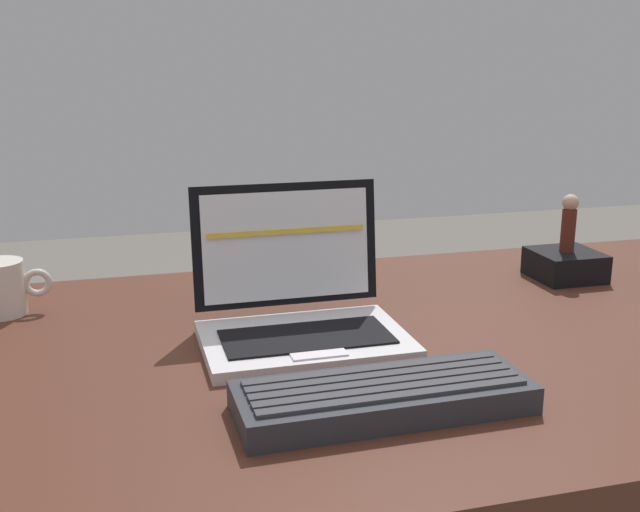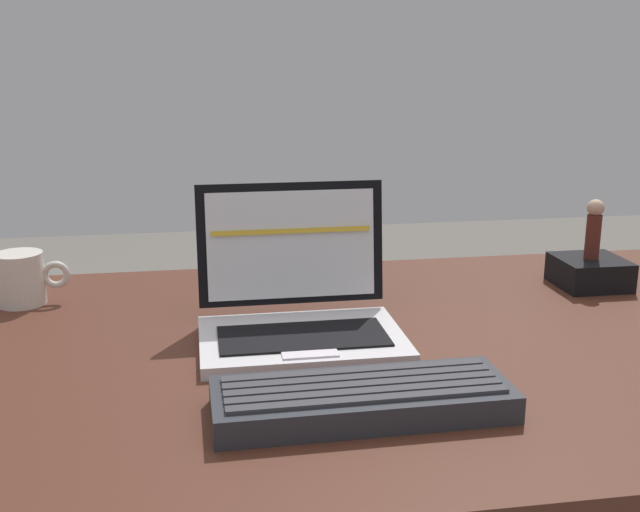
{
  "view_description": "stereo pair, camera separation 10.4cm",
  "coord_description": "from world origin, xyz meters",
  "px_view_note": "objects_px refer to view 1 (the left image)",
  "views": [
    {
      "loc": [
        -0.33,
        -0.94,
        1.14
      ],
      "look_at": [
        -0.06,
        0.03,
        0.87
      ],
      "focal_mm": 43.29,
      "sensor_mm": 36.0,
      "label": 1
    },
    {
      "loc": [
        -0.22,
        -0.96,
        1.14
      ],
      "look_at": [
        -0.06,
        0.03,
        0.87
      ],
      "focal_mm": 43.29,
      "sensor_mm": 36.0,
      "label": 2
    }
  ],
  "objects_px": {
    "laptop_front": "(298,309)",
    "external_keyboard": "(383,396)",
    "figurine_stand": "(565,265)",
    "figurine": "(569,221)",
    "coffee_mug": "(1,288)"
  },
  "relations": [
    {
      "from": "external_keyboard",
      "to": "coffee_mug",
      "type": "relative_size",
      "value": 2.92
    },
    {
      "from": "external_keyboard",
      "to": "coffee_mug",
      "type": "height_order",
      "value": "coffee_mug"
    },
    {
      "from": "figurine_stand",
      "to": "figurine",
      "type": "height_order",
      "value": "figurine"
    },
    {
      "from": "laptop_front",
      "to": "coffee_mug",
      "type": "height_order",
      "value": "laptop_front"
    },
    {
      "from": "external_keyboard",
      "to": "figurine_stand",
      "type": "xyz_separation_m",
      "value": [
        0.48,
        0.4,
        0.01
      ]
    },
    {
      "from": "figurine_stand",
      "to": "coffee_mug",
      "type": "height_order",
      "value": "coffee_mug"
    },
    {
      "from": "laptop_front",
      "to": "figurine",
      "type": "distance_m",
      "value": 0.54
    },
    {
      "from": "laptop_front",
      "to": "external_keyboard",
      "type": "bearing_deg",
      "value": -81.21
    },
    {
      "from": "figurine",
      "to": "external_keyboard",
      "type": "bearing_deg",
      "value": -140.24
    },
    {
      "from": "laptop_front",
      "to": "figurine",
      "type": "height_order",
      "value": "laptop_front"
    },
    {
      "from": "laptop_front",
      "to": "figurine_stand",
      "type": "xyz_separation_m",
      "value": [
        0.52,
        0.16,
        -0.02
      ]
    },
    {
      "from": "figurine_stand",
      "to": "figurine",
      "type": "bearing_deg",
      "value": 26.57
    },
    {
      "from": "figurine_stand",
      "to": "external_keyboard",
      "type": "bearing_deg",
      "value": -140.24
    },
    {
      "from": "external_keyboard",
      "to": "coffee_mug",
      "type": "distance_m",
      "value": 0.63
    },
    {
      "from": "figurine",
      "to": "laptop_front",
      "type": "bearing_deg",
      "value": -162.99
    }
  ]
}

